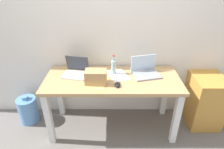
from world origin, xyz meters
TOP-DOWN VIEW (x-y plane):
  - ground_plane at (0.00, 0.00)m, footprint 8.00×8.00m
  - back_wall at (0.00, 0.39)m, footprint 5.20×0.08m
  - desk at (0.00, 0.00)m, footprint 1.60×0.65m
  - laptop_left at (-0.45, 0.09)m, footprint 0.32×0.29m
  - laptop_right at (0.40, 0.10)m, footprint 0.37×0.31m
  - beer_bottle at (0.01, 0.12)m, footprint 0.06×0.06m
  - computer_mouse at (0.05, -0.17)m, footprint 0.07×0.11m
  - cardboard_box at (-0.19, -0.11)m, footprint 0.24×0.15m
  - paper_yellow_folder at (-0.17, -0.10)m, footprint 0.28×0.34m
  - paper_sheet_near_back at (0.07, 0.07)m, footprint 0.30×0.35m
  - water_cooler_jug at (-1.16, 0.11)m, footprint 0.26×0.26m
  - filing_cabinet at (1.23, 0.11)m, footprint 0.40×0.48m

SIDE VIEW (x-z plane):
  - ground_plane at x=0.00m, z-range 0.00..0.00m
  - water_cooler_jug at x=-1.16m, z-range -0.02..0.39m
  - filing_cabinet at x=1.23m, z-range 0.00..0.70m
  - desk at x=0.00m, z-range 0.26..1.02m
  - paper_yellow_folder at x=-0.17m, z-range 0.75..0.76m
  - paper_sheet_near_back at x=0.07m, z-range 0.75..0.76m
  - computer_mouse at x=0.05m, z-range 0.75..0.79m
  - laptop_right at x=0.40m, z-range 0.69..0.91m
  - laptop_left at x=-0.45m, z-range 0.69..0.91m
  - cardboard_box at x=-0.19m, z-range 0.75..0.91m
  - beer_bottle at x=0.01m, z-range 0.73..0.97m
  - back_wall at x=0.00m, z-range 0.00..2.60m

